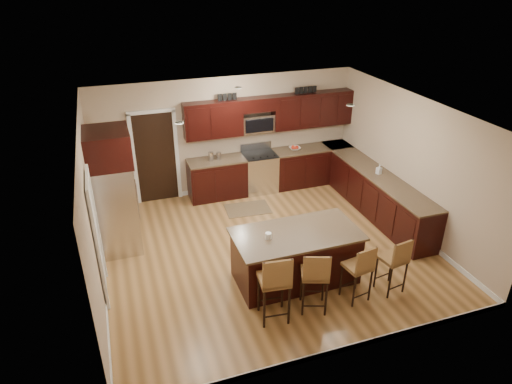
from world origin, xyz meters
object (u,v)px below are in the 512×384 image
object	(u,v)px
refrigerator	(114,190)
island	(296,258)
range	(259,172)
stool_left	(275,281)
stool_right	(360,267)
stool_mid	(315,275)
stool_extra	(396,259)

from	to	relation	value
refrigerator	island	bearing A→B (deg)	-35.71
range	stool_left	xyz separation A→B (m)	(-1.25, -4.28, 0.27)
stool_right	refrigerator	distance (m)	4.52
range	stool_mid	world-z (taller)	range
stool_mid	refrigerator	bearing A→B (deg)	153.26
stool_mid	stool_extra	size ratio (longest dim) A/B	1.07
island	stool_right	distance (m)	1.13
stool_left	range	bearing A→B (deg)	80.12
stool_right	stool_left	bearing A→B (deg)	170.86
stool_right	refrigerator	bearing A→B (deg)	131.47
stool_left	stool_extra	xyz separation A→B (m)	(2.08, 0.01, -0.10)
stool_left	refrigerator	size ratio (longest dim) A/B	0.50
stool_mid	stool_extra	xyz separation A→B (m)	(1.43, 0.00, -0.04)
stool_right	refrigerator	xyz separation A→B (m)	(-3.48, 2.82, 0.57)
island	range	bearing A→B (deg)	80.75
range	island	bearing A→B (deg)	-99.01
island	stool_left	size ratio (longest dim) A/B	1.78
range	refrigerator	xyz separation A→B (m)	(-3.30, -1.45, 0.74)
stool_right	refrigerator	world-z (taller)	refrigerator
range	stool_left	size ratio (longest dim) A/B	0.94
stool_left	refrigerator	distance (m)	3.53
range	stool_right	size ratio (longest dim) A/B	1.08
range	stool_mid	distance (m)	4.32
refrigerator	stool_extra	world-z (taller)	refrigerator
stool_left	stool_right	size ratio (longest dim) A/B	1.15
stool_right	stool_extra	bearing A→B (deg)	-9.53
refrigerator	stool_extra	size ratio (longest dim) A/B	2.29
refrigerator	stool_extra	bearing A→B (deg)	-34.31
stool_right	stool_extra	distance (m)	0.65
stool_mid	stool_extra	bearing A→B (deg)	19.50
island	stool_mid	xyz separation A→B (m)	(-0.05, -0.84, 0.25)
island	stool_mid	bearing A→B (deg)	-93.58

